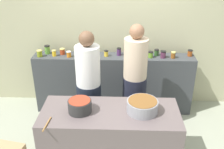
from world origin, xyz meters
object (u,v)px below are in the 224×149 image
at_px(preserve_jar_5, 79,53).
at_px(preserve_jar_10, 138,53).
at_px(preserve_jar_0, 40,53).
at_px(cooking_pot_left, 80,106).
at_px(preserve_jar_12, 157,52).
at_px(cook_in_cap, 135,87).
at_px(preserve_jar_4, 69,54).
at_px(preserve_jar_14, 173,55).
at_px(wooden_spoon, 47,124).
at_px(preserve_jar_1, 47,50).
at_px(cooking_pot_center, 142,106).
at_px(preserve_jar_9, 130,54).
at_px(cook_with_tongs, 89,93).
at_px(preserve_jar_6, 90,53).
at_px(preserve_jar_8, 119,52).
at_px(preserve_jar_11, 151,55).
at_px(preserve_jar_13, 163,54).
at_px(preserve_jar_2, 54,53).
at_px(preserve_jar_15, 190,53).
at_px(preserve_jar_7, 106,53).
at_px(preserve_jar_3, 62,51).

xyz_separation_m(preserve_jar_5, preserve_jar_10, (0.99, 0.03, 0.00)).
relative_size(preserve_jar_0, cooking_pot_left, 0.39).
distance_m(preserve_jar_12, cook_in_cap, 0.83).
bearing_deg(preserve_jar_4, preserve_jar_5, 18.10).
relative_size(preserve_jar_14, wooden_spoon, 0.41).
bearing_deg(cooking_pot_left, preserve_jar_1, 117.30).
bearing_deg(cooking_pot_center, preserve_jar_9, 95.05).
height_order(cooking_pot_center, cook_with_tongs, cook_with_tongs).
bearing_deg(cooking_pot_left, cook_in_cap, 48.32).
height_order(preserve_jar_6, cook_with_tongs, cook_with_tongs).
relative_size(preserve_jar_5, preserve_jar_12, 1.10).
bearing_deg(cook_with_tongs, preserve_jar_5, 107.37).
distance_m(preserve_jar_8, cooking_pot_left, 1.52).
bearing_deg(preserve_jar_10, cooking_pot_left, -118.48).
distance_m(preserve_jar_1, wooden_spoon, 1.82).
bearing_deg(preserve_jar_9, preserve_jar_8, 155.62).
xyz_separation_m(preserve_jar_11, preserve_jar_14, (0.37, -0.01, 0.00)).
distance_m(preserve_jar_10, preserve_jar_12, 0.30).
bearing_deg(preserve_jar_14, preserve_jar_10, 172.72).
distance_m(preserve_jar_0, preserve_jar_13, 2.04).
height_order(preserve_jar_2, preserve_jar_13, preserve_jar_13).
bearing_deg(wooden_spoon, preserve_jar_6, 79.44).
height_order(preserve_jar_10, preserve_jar_15, preserve_jar_10).
height_order(preserve_jar_0, preserve_jar_9, preserve_jar_9).
height_order(preserve_jar_10, wooden_spoon, preserve_jar_10).
height_order(preserve_jar_0, cook_with_tongs, cook_with_tongs).
distance_m(preserve_jar_2, cooking_pot_left, 1.52).
bearing_deg(cooking_pot_left, preserve_jar_11, 54.62).
bearing_deg(preserve_jar_1, preserve_jar_2, -36.72).
height_order(preserve_jar_7, preserve_jar_13, preserve_jar_13).
xyz_separation_m(preserve_jar_6, preserve_jar_15, (1.66, 0.06, -0.01)).
distance_m(preserve_jar_8, preserve_jar_13, 0.73).
bearing_deg(preserve_jar_12, wooden_spoon, -129.11).
distance_m(preserve_jar_11, wooden_spoon, 2.11).
relative_size(preserve_jar_3, cooking_pot_left, 0.35).
height_order(preserve_jar_11, cooking_pot_left, preserve_jar_11).
bearing_deg(preserve_jar_12, preserve_jar_8, -178.72).
bearing_deg(preserve_jar_12, preserve_jar_3, -179.89).
bearing_deg(preserve_jar_4, preserve_jar_2, 172.55).
relative_size(preserve_jar_1, preserve_jar_12, 1.37).
relative_size(preserve_jar_9, preserve_jar_10, 1.02).
xyz_separation_m(preserve_jar_2, preserve_jar_10, (1.40, 0.05, 0.01)).
bearing_deg(cooking_pot_center, preserve_jar_10, 89.06).
distance_m(cooking_pot_center, wooden_spoon, 1.13).
distance_m(preserve_jar_1, preserve_jar_15, 2.40).
bearing_deg(preserve_jar_2, preserve_jar_9, -0.51).
bearing_deg(preserve_jar_2, preserve_jar_5, 2.65).
xyz_separation_m(preserve_jar_4, preserve_jar_8, (0.82, 0.11, 0.02)).
bearing_deg(preserve_jar_10, preserve_jar_8, 176.70).
xyz_separation_m(preserve_jar_3, preserve_jar_11, (1.48, -0.09, 0.00)).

